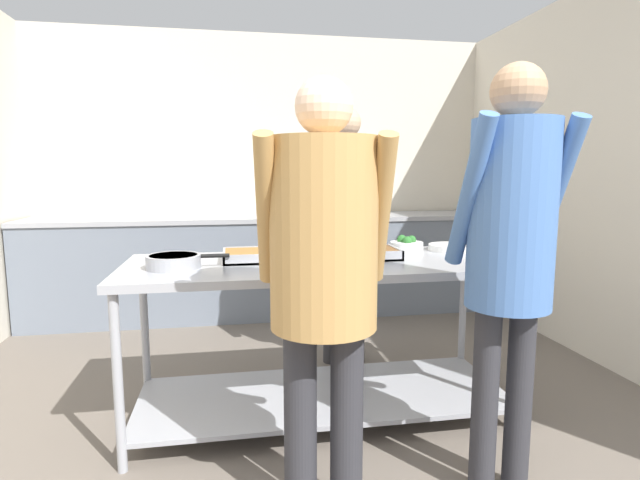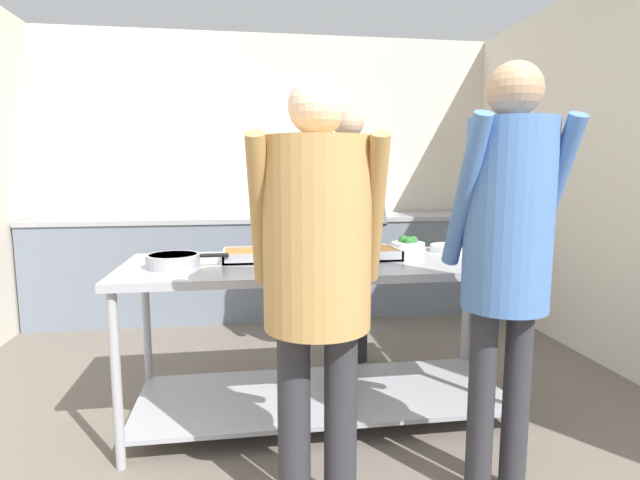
{
  "view_description": "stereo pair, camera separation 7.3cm",
  "coord_description": "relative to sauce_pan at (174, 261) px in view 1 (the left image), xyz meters",
  "views": [
    {
      "loc": [
        -0.35,
        -0.96,
        1.34
      ],
      "look_at": [
        0.13,
        1.71,
        0.97
      ],
      "focal_mm": 28.0,
      "sensor_mm": 36.0,
      "label": 1
    },
    {
      "loc": [
        -0.28,
        -0.97,
        1.34
      ],
      "look_at": [
        0.13,
        1.71,
        0.97
      ],
      "focal_mm": 28.0,
      "sensor_mm": 36.0,
      "label": 2
    }
  ],
  "objects": [
    {
      "name": "water_bottle",
      "position": [
        1.36,
        2.09,
        0.13
      ],
      "size": [
        0.08,
        0.08,
        0.22
      ],
      "color": "#23602D",
      "rests_on": "back_counter"
    },
    {
      "name": "guest_serving_left",
      "position": [
        0.62,
        -0.72,
        0.12
      ],
      "size": [
        0.52,
        0.4,
        1.68
      ],
      "color": "#2D2D33",
      "rests_on": "ground_plane"
    },
    {
      "name": "sauce_pan",
      "position": [
        0.0,
        0.0,
        0.0
      ],
      "size": [
        0.4,
        0.26,
        0.07
      ],
      "color": "#9EA0A8",
      "rests_on": "serving_counter"
    },
    {
      "name": "broccoli_bowl",
      "position": [
        1.31,
        0.32,
        -0.0
      ],
      "size": [
        0.2,
        0.2,
        0.09
      ],
      "color": "silver",
      "rests_on": "serving_counter"
    },
    {
      "name": "back_counter",
      "position": [
        0.63,
        2.13,
        -0.44
      ],
      "size": [
        4.3,
        0.65,
        0.93
      ],
      "color": "slate",
      "rests_on": "ground_plane"
    },
    {
      "name": "guest_serving_right",
      "position": [
        1.37,
        -0.71,
        0.19
      ],
      "size": [
        0.44,
        0.34,
        1.75
      ],
      "color": "#2D2D33",
      "rests_on": "ground_plane"
    },
    {
      "name": "plate_stack",
      "position": [
        1.58,
        0.29,
        -0.02
      ],
      "size": [
        0.27,
        0.27,
        0.04
      ],
      "color": "white",
      "rests_on": "serving_counter"
    },
    {
      "name": "serving_counter",
      "position": [
        0.76,
        0.06,
        -0.32
      ],
      "size": [
        2.07,
        0.81,
        0.87
      ],
      "color": "#9EA0A8",
      "rests_on": "ground_plane"
    },
    {
      "name": "cook_behind_counter",
      "position": [
        1.05,
        0.83,
        0.19
      ],
      "size": [
        0.48,
        0.39,
        1.77
      ],
      "color": "#2D2D33",
      "rests_on": "ground_plane"
    },
    {
      "name": "wall_rear",
      "position": [
        0.63,
        2.5,
        0.42
      ],
      "size": [
        4.46,
        0.06,
        2.65
      ],
      "color": "beige",
      "rests_on": "ground_plane"
    },
    {
      "name": "serving_tray_roast",
      "position": [
        0.46,
        0.15,
        -0.01
      ],
      "size": [
        0.46,
        0.29,
        0.05
      ],
      "color": "#9EA0A8",
      "rests_on": "serving_counter"
    },
    {
      "name": "serving_tray_vegetables",
      "position": [
        0.95,
        0.13,
        -0.01
      ],
      "size": [
        0.46,
        0.29,
        0.05
      ],
      "color": "#9EA0A8",
      "rests_on": "serving_counter"
    },
    {
      "name": "wall_right",
      "position": [
        2.83,
        0.48,
        0.42
      ],
      "size": [
        0.06,
        4.16,
        2.65
      ],
      "color": "beige",
      "rests_on": "ground_plane"
    }
  ]
}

